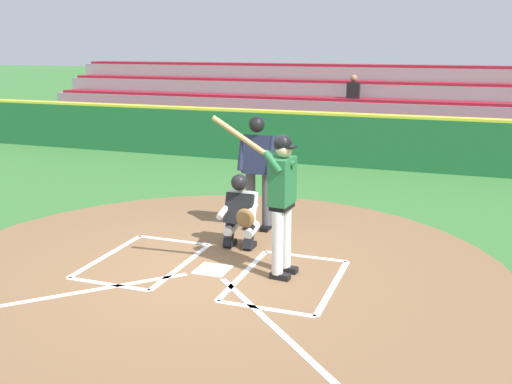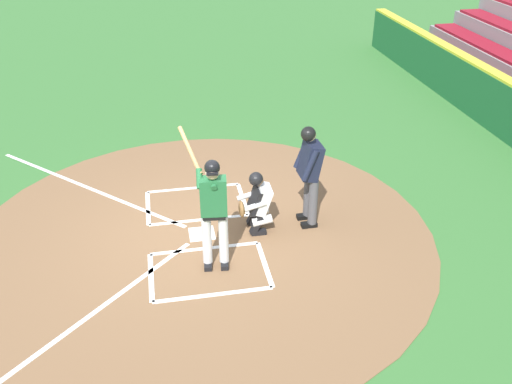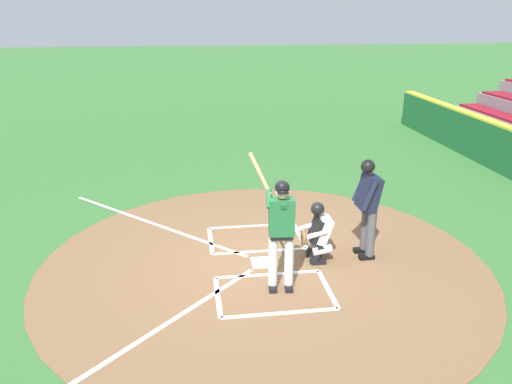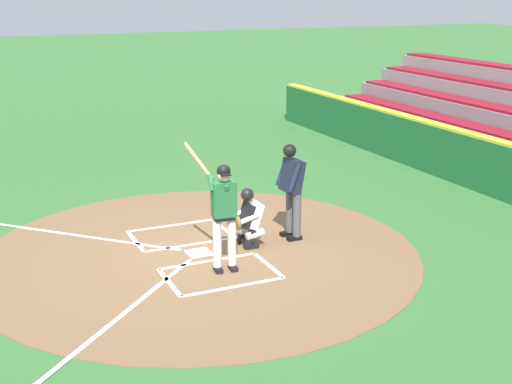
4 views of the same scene
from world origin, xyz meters
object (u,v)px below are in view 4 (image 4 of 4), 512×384
batter (223,209)px  baseball (254,238)px  catcher (248,216)px  plate_umpire (292,185)px

batter → baseball: (1.16, -1.09, -1.06)m
batter → baseball: batter is taller
batter → catcher: 1.32m
catcher → baseball: (0.28, -0.24, -0.55)m
plate_umpire → baseball: plate_umpire is taller
catcher → plate_umpire: bearing=-86.5°
batter → baseball: 1.91m
catcher → baseball: bearing=-41.1°
plate_umpire → baseball: bearing=71.9°
batter → baseball: bearing=-43.2°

